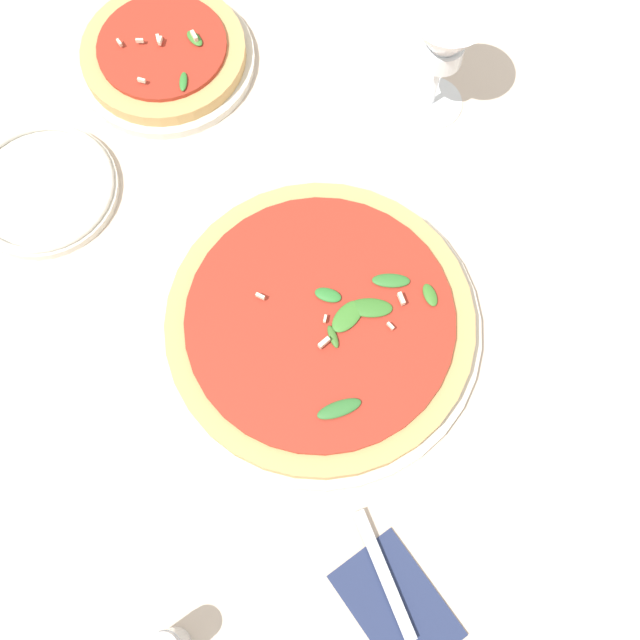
# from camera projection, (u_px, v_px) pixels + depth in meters

# --- Properties ---
(ground_plane) EXTENTS (6.00, 6.00, 0.00)m
(ground_plane) POSITION_uv_depth(u_px,v_px,m) (325.00, 316.00, 0.83)
(ground_plane) COLOR beige
(pizza_arugula_main) EXTENTS (0.35, 0.35, 0.05)m
(pizza_arugula_main) POSITION_uv_depth(u_px,v_px,m) (320.00, 324.00, 0.81)
(pizza_arugula_main) COLOR silver
(pizza_arugula_main) RESTS_ON ground_plane
(pizza_personal_side) EXTENTS (0.22, 0.22, 0.05)m
(pizza_personal_side) POSITION_uv_depth(u_px,v_px,m) (165.00, 55.00, 0.93)
(pizza_personal_side) COLOR silver
(pizza_personal_side) RESTS_ON ground_plane
(wine_glass) EXTENTS (0.09, 0.09, 0.15)m
(wine_glass) POSITION_uv_depth(u_px,v_px,m) (444.00, 44.00, 0.82)
(wine_glass) COLOR white
(wine_glass) RESTS_ON ground_plane
(napkin) EXTENTS (0.14, 0.10, 0.01)m
(napkin) POSITION_uv_depth(u_px,v_px,m) (397.00, 605.00, 0.73)
(napkin) COLOR navy
(napkin) RESTS_ON ground_plane
(fork) EXTENTS (0.21, 0.03, 0.00)m
(fork) POSITION_uv_depth(u_px,v_px,m) (400.00, 613.00, 0.72)
(fork) COLOR silver
(fork) RESTS_ON ground_plane
(side_plate_white) EXTENTS (0.18, 0.18, 0.02)m
(side_plate_white) POSITION_uv_depth(u_px,v_px,m) (43.00, 189.00, 0.87)
(side_plate_white) COLOR silver
(side_plate_white) RESTS_ON ground_plane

